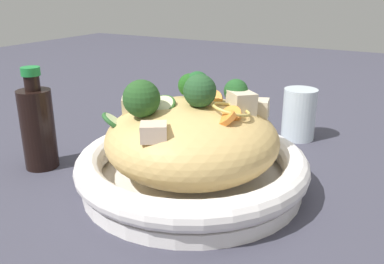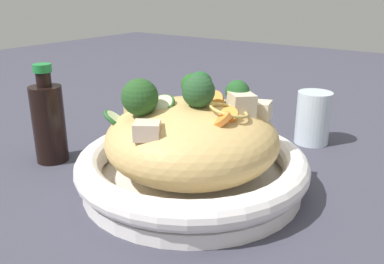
% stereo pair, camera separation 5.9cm
% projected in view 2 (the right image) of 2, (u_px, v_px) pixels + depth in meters
% --- Properties ---
extents(ground_plane, '(3.00, 3.00, 0.00)m').
position_uv_depth(ground_plane, '(192.00, 186.00, 0.62)').
color(ground_plane, '#3C3B49').
extents(serving_bowl, '(0.34, 0.34, 0.06)m').
position_uv_depth(serving_bowl, '(192.00, 168.00, 0.61)').
color(serving_bowl, white).
rests_on(serving_bowl, ground_plane).
extents(noodle_heap, '(0.25, 0.25, 0.12)m').
position_uv_depth(noodle_heap, '(192.00, 139.00, 0.59)').
color(noodle_heap, tan).
rests_on(noodle_heap, serving_bowl).
extents(broccoli_florets, '(0.16, 0.14, 0.06)m').
position_uv_depth(broccoli_florets, '(183.00, 92.00, 0.57)').
color(broccoli_florets, '#9EC07B').
rests_on(broccoli_florets, serving_bowl).
extents(carrot_coins, '(0.10, 0.09, 0.03)m').
position_uv_depth(carrot_coins, '(218.00, 108.00, 0.56)').
color(carrot_coins, orange).
rests_on(carrot_coins, serving_bowl).
extents(zucchini_slices, '(0.07, 0.11, 0.05)m').
position_uv_depth(zucchini_slices, '(136.00, 113.00, 0.58)').
color(zucchini_slices, beige).
rests_on(zucchini_slices, serving_bowl).
extents(chicken_chunks, '(0.19, 0.20, 0.04)m').
position_uv_depth(chicken_chunks, '(210.00, 111.00, 0.56)').
color(chicken_chunks, beige).
rests_on(chicken_chunks, serving_bowl).
extents(soy_sauce_bottle, '(0.05, 0.05, 0.17)m').
position_uv_depth(soy_sauce_bottle, '(49.00, 121.00, 0.69)').
color(soy_sauce_bottle, black).
rests_on(soy_sauce_bottle, ground_plane).
extents(drinking_glass, '(0.06, 0.06, 0.10)m').
position_uv_depth(drinking_glass, '(313.00, 118.00, 0.77)').
color(drinking_glass, silver).
rests_on(drinking_glass, ground_plane).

